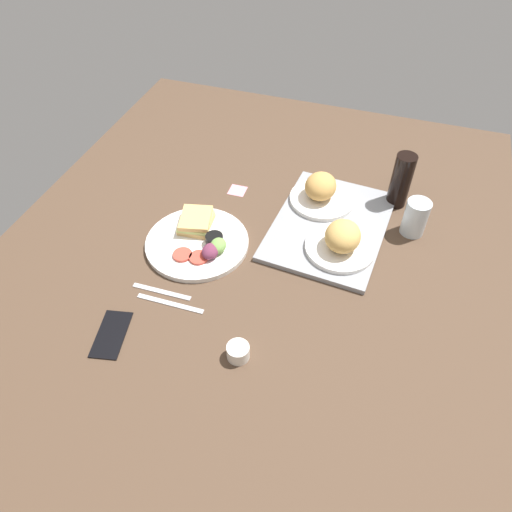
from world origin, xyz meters
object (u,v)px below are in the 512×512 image
serving_tray (330,226)px  plate_with_salad (199,240)px  drinking_glass (415,218)px  soda_bottle (401,181)px  cell_phone (111,334)px  bread_plate_near (321,191)px  bread_plate_far (342,240)px  fork (162,291)px  sticky_note (237,190)px  espresso_cup (238,352)px  knife (170,303)px

serving_tray → plate_with_salad: plate_with_salad is taller
drinking_glass → soda_bottle: soda_bottle is taller
drinking_glass → soda_bottle: bearing=-152.5°
serving_tray → cell_phone: size_ratio=3.13×
bread_plate_near → bread_plate_far: bread_plate_far is taller
bread_plate_near → serving_tray: bearing=28.5°
bread_plate_far → fork: 52.85cm
bread_plate_far → sticky_note: bearing=-115.3°
plate_with_salad → espresso_cup: 41.18cm
cell_phone → sticky_note: (-65.00, 10.39, -0.34)cm
bread_plate_near → espresso_cup: 63.15cm
plate_with_salad → sticky_note: size_ratio=5.50×
cell_phone → fork: bearing=148.6°
espresso_cup → serving_tray: bearing=167.9°
serving_tray → cell_phone: bearing=-37.7°
drinking_glass → cell_phone: size_ratio=0.80×
drinking_glass → knife: (49.16, -58.33, -5.53)cm
plate_with_salad → fork: plate_with_salad is taller
serving_tray → bread_plate_near: (-10.27, -5.56, 4.31)cm
espresso_cup → cell_phone: 32.97cm
bread_plate_near → fork: (50.29, -32.50, -4.86)cm
drinking_glass → soda_bottle: (-12.26, -6.39, 3.40)cm
bread_plate_far → cell_phone: bread_plate_far is taller
bread_plate_far → knife: bread_plate_far is taller
plate_with_salad → sticky_note: (-27.62, 2.14, -1.56)cm
bread_plate_far → espresso_cup: size_ratio=3.66×
fork → sticky_note: size_ratio=3.04×
serving_tray → drinking_glass: drinking_glass is taller
plate_with_salad → soda_bottle: size_ratio=1.68×
bread_plate_far → plate_with_salad: bread_plate_far is taller
bread_plate_near → plate_with_salad: size_ratio=0.68×
soda_bottle → sticky_note: (10.17, -51.40, -9.12)cm
serving_tray → sticky_note: (-8.23, -33.52, -0.74)cm
serving_tray → plate_with_salad: 40.60cm
bread_plate_far → cell_phone: bearing=-46.4°
drinking_glass → plate_with_salad: bearing=-66.9°
soda_bottle → espresso_cup: soda_bottle is taller
fork → cell_phone: (16.74, -5.84, 0.15)cm
bread_plate_near → drinking_glass: size_ratio=1.80×
drinking_glass → cell_phone: drinking_glass is taller
fork → soda_bottle: bearing=45.0°
drinking_glass → bread_plate_near: bearing=-97.9°
bread_plate_near → soda_bottle: 25.14cm
bread_plate_near → sticky_note: (2.03, -27.96, -5.05)cm
bread_plate_near → knife: bread_plate_near is taller
sticky_note → knife: bearing=-0.6°
drinking_glass → espresso_cup: (58.68, -35.52, -3.78)cm
serving_tray → bread_plate_far: 12.15cm
fork → bread_plate_near: bearing=55.9°
cell_phone → sticky_note: bearing=158.8°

